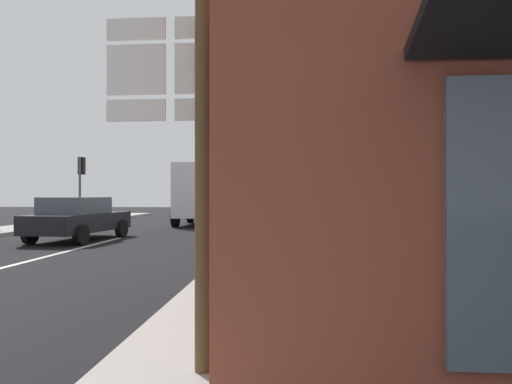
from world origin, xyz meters
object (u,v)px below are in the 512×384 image
object	(u,v)px
delivery_truck	(204,193)
traffic_light_near_right	(250,162)
traffic_light_far_left	(81,175)
sedan_far	(78,218)
traffic_light_far_right	(263,171)
route_sign_post	(204,142)

from	to	relation	value
delivery_truck	traffic_light_near_right	xyz separation A→B (m)	(3.14, -8.45, 0.94)
delivery_truck	traffic_light_far_left	bearing A→B (deg)	-179.93
traffic_light_far_left	sedan_far	bearing A→B (deg)	-65.18
sedan_far	delivery_truck	world-z (taller)	delivery_truck
sedan_far	traffic_light_far_right	bearing A→B (deg)	47.99
delivery_truck	traffic_light_far_right	world-z (taller)	traffic_light_far_right
traffic_light_far_right	traffic_light_near_right	size ratio (longest dim) A/B	1.03
route_sign_post	traffic_light_near_right	bearing A→B (deg)	93.27
sedan_far	traffic_light_near_right	size ratio (longest dim) A/B	1.24
traffic_light_far_left	route_sign_post	bearing A→B (deg)	-62.14
sedan_far	delivery_truck	size ratio (longest dim) A/B	0.87
sedan_far	route_sign_post	world-z (taller)	route_sign_post
route_sign_post	traffic_light_far_right	world-z (taller)	traffic_light_far_right
delivery_truck	traffic_light_far_right	xyz separation A→B (m)	(3.14, -1.52, 1.01)
sedan_far	traffic_light_far_left	size ratio (longest dim) A/B	1.24
delivery_truck	traffic_light_far_left	world-z (taller)	traffic_light_far_left
traffic_light_far_right	delivery_truck	bearing A→B (deg)	154.19
sedan_far	traffic_light_far_left	distance (m)	9.06
sedan_far	traffic_light_far_right	distance (m)	9.00
sedan_far	delivery_truck	bearing A→B (deg)	71.18
sedan_far	route_sign_post	xyz separation A→B (m)	(6.51, -11.31, 1.24)
sedan_far	route_sign_post	bearing A→B (deg)	-60.08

